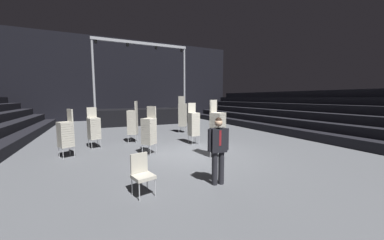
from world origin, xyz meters
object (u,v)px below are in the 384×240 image
object	(u,v)px
chair_stack_mid_right	(133,122)
chair_stack_mid_centre	(94,128)
chair_stack_front_left	(149,130)
chair_stack_front_right	(183,114)
chair_stack_rear_right	(66,133)
man_with_tie	(218,147)
chair_stack_mid_left	(194,124)
chair_stack_rear_left	(217,129)
stage_riser	(141,115)
loose_chair_near_man	(142,172)

from	to	relation	value
chair_stack_mid_right	chair_stack_mid_centre	bearing A→B (deg)	130.39
chair_stack_front_left	chair_stack_front_right	bearing A→B (deg)	-76.28
chair_stack_front_right	chair_stack_rear_right	world-z (taller)	chair_stack_front_right
man_with_tie	chair_stack_mid_centre	bearing A→B (deg)	-53.93
chair_stack_mid_left	chair_stack_rear_left	size ratio (longest dim) A/B	0.92
man_with_tie	chair_stack_front_right	size ratio (longest dim) A/B	0.75
chair_stack_front_right	chair_stack_mid_centre	distance (m)	5.56
chair_stack_rear_right	chair_stack_mid_left	bearing A→B (deg)	-115.94
stage_riser	chair_stack_mid_left	distance (m)	9.00
man_with_tie	chair_stack_mid_right	world-z (taller)	chair_stack_mid_right
chair_stack_rear_right	chair_stack_mid_right	bearing A→B (deg)	-84.39
chair_stack_mid_left	loose_chair_near_man	xyz separation A→B (m)	(-3.34, -4.31, -0.45)
chair_stack_rear_right	loose_chair_near_man	bearing A→B (deg)	177.63
loose_chair_near_man	chair_stack_rear_left	bearing A→B (deg)	-164.18
chair_stack_mid_right	chair_stack_rear_left	xyz separation A→B (m)	(2.40, -4.08, 0.04)
chair_stack_mid_left	chair_stack_mid_centre	distance (m)	4.47
chair_stack_mid_centre	stage_riser	bearing A→B (deg)	-133.72
chair_stack_front_left	chair_stack_front_right	size ratio (longest dim) A/B	0.82
stage_riser	chair_stack_mid_left	size ratio (longest dim) A/B	3.83
chair_stack_front_left	chair_stack_rear_right	world-z (taller)	chair_stack_front_left
chair_stack_mid_centre	chair_stack_mid_right	bearing A→B (deg)	177.93
stage_riser	chair_stack_mid_centre	xyz separation A→B (m)	(-3.58, -7.89, 0.18)
chair_stack_front_right	stage_riser	bearing A→B (deg)	145.05
chair_stack_mid_left	chair_stack_rear_left	bearing A→B (deg)	81.68
chair_stack_front_left	chair_stack_mid_left	world-z (taller)	chair_stack_mid_left
chair_stack_mid_centre	chair_stack_rear_right	xyz separation A→B (m)	(-0.94, -1.18, 0.00)
stage_riser	chair_stack_front_left	xyz separation A→B (m)	(-1.62, -9.89, 0.22)
chair_stack_mid_centre	chair_stack_rear_right	distance (m)	1.51
chair_stack_front_right	chair_stack_rear_right	bearing A→B (deg)	-110.66
chair_stack_rear_left	loose_chair_near_man	bearing A→B (deg)	4.52
chair_stack_front_left	loose_chair_near_man	size ratio (longest dim) A/B	1.99
man_with_tie	chair_stack_front_left	distance (m)	3.74
chair_stack_mid_left	chair_stack_rear_right	world-z (taller)	chair_stack_mid_left
chair_stack_front_right	chair_stack_mid_right	size ratio (longest dim) A/B	1.12
man_with_tie	chair_stack_mid_right	xyz separation A→B (m)	(-1.13, 6.17, 0.05)
chair_stack_rear_left	man_with_tie	bearing A→B (deg)	32.95
man_with_tie	chair_stack_front_left	xyz separation A→B (m)	(-0.92, 3.63, -0.04)
man_with_tie	chair_stack_rear_right	world-z (taller)	chair_stack_rear_right
man_with_tie	chair_stack_rear_right	size ratio (longest dim) A/B	0.96
chair_stack_rear_left	chair_stack_front_right	bearing A→B (deg)	-125.34
man_with_tie	chair_stack_mid_centre	world-z (taller)	chair_stack_mid_centre
chair_stack_front_left	chair_stack_mid_centre	distance (m)	2.81
chair_stack_front_left	chair_stack_mid_right	size ratio (longest dim) A/B	0.92
stage_riser	chair_stack_rear_left	distance (m)	11.44
chair_stack_mid_left	loose_chair_near_man	distance (m)	5.47
chair_stack_front_right	chair_stack_mid_left	world-z (taller)	chair_stack_front_right
loose_chair_near_man	chair_stack_mid_right	bearing A→B (deg)	-111.87
man_with_tie	chair_stack_mid_right	bearing A→B (deg)	-70.67
chair_stack_front_left	chair_stack_rear_right	xyz separation A→B (m)	(-2.90, 0.82, -0.04)
chair_stack_rear_left	chair_stack_mid_left	bearing A→B (deg)	-120.17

